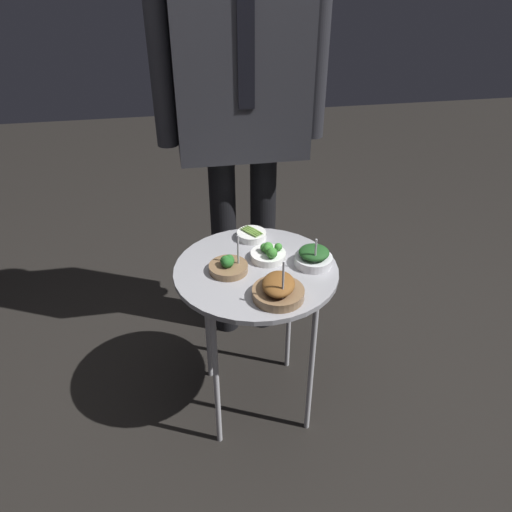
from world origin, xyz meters
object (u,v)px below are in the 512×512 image
object	(u,v)px
bowl_asparagus_front_center	(252,235)
waiter_figure	(241,90)
bowl_spinach_mid_left	(314,257)
serving_cart	(256,282)
bowl_broccoli_front_left	(228,266)
bowl_roast_front_right	(278,290)
bowl_broccoli_back_left	(269,254)

from	to	relation	value
bowl_asparagus_front_center	waiter_figure	distance (m)	0.54
bowl_spinach_mid_left	waiter_figure	world-z (taller)	waiter_figure
serving_cart	bowl_broccoli_front_left	bearing A→B (deg)	-177.87
bowl_broccoli_front_left	bowl_asparagus_front_center	bearing A→B (deg)	61.08
bowl_asparagus_front_center	waiter_figure	world-z (taller)	waiter_figure
bowl_roast_front_right	waiter_figure	size ratio (longest dim) A/B	0.09
bowl_spinach_mid_left	bowl_roast_front_right	distance (m)	0.23
bowl_spinach_mid_left	waiter_figure	size ratio (longest dim) A/B	0.07
bowl_broccoli_back_left	bowl_asparagus_front_center	xyz separation A→B (m)	(-0.03, 0.15, -0.01)
bowl_roast_front_right	bowl_broccoli_back_left	bearing A→B (deg)	86.39
bowl_broccoli_front_left	bowl_broccoli_back_left	size ratio (longest dim) A/B	1.07
waiter_figure	bowl_broccoli_front_left	bearing A→B (deg)	-104.40
bowl_broccoli_front_left	bowl_asparagus_front_center	size ratio (longest dim) A/B	1.21
serving_cart	bowl_spinach_mid_left	size ratio (longest dim) A/B	4.95
bowl_asparagus_front_center	waiter_figure	size ratio (longest dim) A/B	0.06
bowl_spinach_mid_left	bowl_broccoli_back_left	xyz separation A→B (m)	(-0.15, 0.06, -0.01)
bowl_broccoli_front_left	bowl_spinach_mid_left	distance (m)	0.29
bowl_broccoli_back_left	bowl_spinach_mid_left	bearing A→B (deg)	-22.19
bowl_spinach_mid_left	bowl_broccoli_back_left	world-z (taller)	bowl_spinach_mid_left
bowl_roast_front_right	bowl_spinach_mid_left	bearing A→B (deg)	45.70
bowl_spinach_mid_left	serving_cart	bearing A→B (deg)	177.15
bowl_spinach_mid_left	bowl_roast_front_right	xyz separation A→B (m)	(-0.16, -0.16, 0.00)
bowl_broccoli_front_left	bowl_roast_front_right	bearing A→B (deg)	-51.68
serving_cart	waiter_figure	world-z (taller)	waiter_figure
serving_cart	bowl_broccoli_front_left	world-z (taller)	bowl_broccoli_front_left
serving_cart	bowl_spinach_mid_left	distance (m)	0.22
bowl_roast_front_right	bowl_broccoli_front_left	bearing A→B (deg)	128.32
serving_cart	bowl_broccoli_back_left	world-z (taller)	bowl_broccoli_back_left
bowl_broccoli_front_left	bowl_spinach_mid_left	world-z (taller)	bowl_broccoli_front_left
bowl_broccoli_back_left	bowl_asparagus_front_center	distance (m)	0.16
bowl_broccoli_front_left	bowl_broccoli_back_left	distance (m)	0.16
bowl_broccoli_back_left	waiter_figure	xyz separation A→B (m)	(-0.02, 0.44, 0.45)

